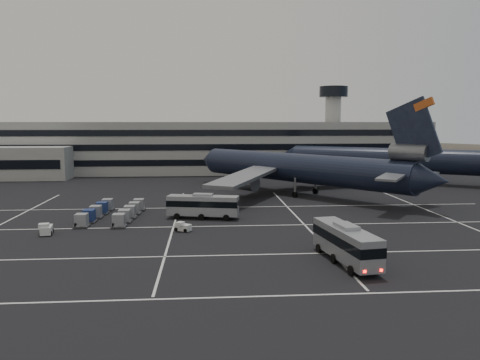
# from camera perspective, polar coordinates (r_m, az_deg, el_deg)

# --- Properties ---
(ground) EXTENTS (260.00, 260.00, 0.00)m
(ground) POSITION_cam_1_polar(r_m,az_deg,el_deg) (60.25, -2.63, -6.49)
(ground) COLOR black
(ground) RESTS_ON ground
(lane_markings) EXTENTS (90.00, 55.62, 0.01)m
(lane_markings) POSITION_cam_1_polar(r_m,az_deg,el_deg) (60.98, -1.75, -6.32)
(lane_markings) COLOR silver
(lane_markings) RESTS_ON ground
(terminal) EXTENTS (125.00, 26.00, 24.00)m
(terminal) POSITION_cam_1_polar(r_m,az_deg,el_deg) (129.87, -4.87, 3.95)
(terminal) COLOR gray
(terminal) RESTS_ON ground
(hills) EXTENTS (352.00, 180.00, 44.00)m
(hills) POSITION_cam_1_polar(r_m,az_deg,el_deg) (230.86, 0.61, 0.66)
(hills) COLOR #38332B
(hills) RESTS_ON ground
(trijet_main) EXTENTS (41.90, 47.39, 18.08)m
(trijet_main) POSITION_cam_1_polar(r_m,az_deg,el_deg) (91.07, 7.28, 1.47)
(trijet_main) COLOR black
(trijet_main) RESTS_ON ground
(trijet_far) EXTENTS (51.78, 36.38, 18.08)m
(trijet_far) POSITION_cam_1_polar(r_m,az_deg,el_deg) (114.83, 18.57, 2.42)
(trijet_far) COLOR black
(trijet_far) RESTS_ON ground
(bus_near) EXTENTS (4.25, 11.49, 3.96)m
(bus_near) POSITION_cam_1_polar(r_m,az_deg,el_deg) (48.74, 12.78, -7.34)
(bus_near) COLOR gray
(bus_near) RESTS_ON ground
(bus_far) EXTENTS (10.76, 4.56, 3.70)m
(bus_far) POSITION_cam_1_polar(r_m,az_deg,el_deg) (68.92, -4.54, -3.04)
(bus_far) COLOR gray
(bus_far) RESTS_ON ground
(tug_a) EXTENTS (1.87, 2.61, 1.53)m
(tug_a) POSITION_cam_1_polar(r_m,az_deg,el_deg) (64.11, -22.54, -5.58)
(tug_a) COLOR silver
(tug_a) RESTS_ON ground
(tug_b) EXTENTS (2.32, 2.08, 1.28)m
(tug_b) POSITION_cam_1_polar(r_m,az_deg,el_deg) (61.54, -6.89, -5.70)
(tug_b) COLOR silver
(tug_b) RESTS_ON ground
(uld_cluster) EXTENTS (8.12, 14.82, 1.86)m
(uld_cluster) POSITION_cam_1_polar(r_m,az_deg,el_deg) (71.62, -15.25, -3.79)
(uld_cluster) COLOR #2D2D30
(uld_cluster) RESTS_ON ground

